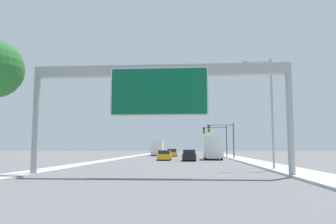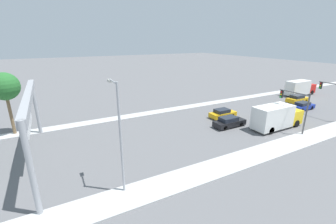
# 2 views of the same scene
# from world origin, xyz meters

# --- Properties ---
(median_strip_left) EXTENTS (2.00, 120.00, 0.15)m
(median_strip_left) POSITION_xyz_m (-9.00, 60.00, 0.07)
(median_strip_left) COLOR #B4B4B4
(median_strip_left) RESTS_ON ground
(sign_gantry) EXTENTS (16.81, 0.73, 7.15)m
(sign_gantry) POSITION_xyz_m (0.00, 17.89, 5.78)
(sign_gantry) COLOR #9EA0A5
(sign_gantry) RESTS_ON ground
(car_near_left) EXTENTS (1.78, 4.35, 1.41)m
(car_near_left) POSITION_xyz_m (-1.75, 43.50, 0.67)
(car_near_left) COLOR gold
(car_near_left) RESTS_ON ground
(car_far_left) EXTENTS (1.71, 4.59, 1.41)m
(car_far_left) POSITION_xyz_m (1.75, 58.79, 0.67)
(car_far_left) COLOR navy
(car_far_left) RESTS_ON ground
(car_mid_center) EXTENTS (1.81, 4.75, 1.50)m
(car_mid_center) POSITION_xyz_m (1.75, 41.64, 0.71)
(car_mid_center) COLOR black
(car_mid_center) RESTS_ON ground
(car_near_center) EXTENTS (1.90, 4.71, 1.51)m
(car_near_center) POSITION_xyz_m (-1.75, 62.60, 0.71)
(car_near_center) COLOR gold
(car_near_center) RESTS_ON ground
(truck_box_primary) EXTENTS (2.49, 8.06, 3.35)m
(truck_box_primary) POSITION_xyz_m (5.25, 46.86, 1.70)
(truck_box_primary) COLOR yellow
(truck_box_primary) RESTS_ON ground
(truck_box_secondary) EXTENTS (2.33, 8.00, 3.28)m
(truck_box_secondary) POSITION_xyz_m (-5.25, 68.59, 1.67)
(truck_box_secondary) COLOR red
(truck_box_secondary) RESTS_ON ground
(traffic_light_near_intersection) EXTENTS (4.18, 0.32, 5.55)m
(traffic_light_near_intersection) POSITION_xyz_m (7.11, 48.00, 3.76)
(traffic_light_near_intersection) COLOR #4C4C4F
(traffic_light_near_intersection) RESTS_ON ground
(palm_tree_foreground) EXTENTS (3.44, 3.44, 8.11)m
(palm_tree_foreground) POSITION_xyz_m (-9.43, 15.02, 6.32)
(palm_tree_foreground) COLOR brown
(palm_tree_foreground) RESTS_ON ground
(street_lamp_right) EXTENTS (2.38, 0.28, 9.08)m
(street_lamp_right) POSITION_xyz_m (8.33, 24.05, 5.30)
(street_lamp_right) COLOR #9EA0A5
(street_lamp_right) RESTS_ON ground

